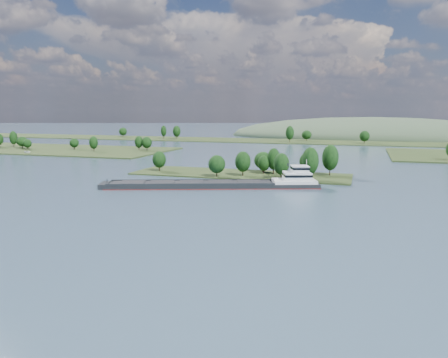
% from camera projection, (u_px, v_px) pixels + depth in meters
% --- Properties ---
extents(ground, '(1800.00, 1800.00, 0.00)m').
position_uv_depth(ground, '(191.00, 200.00, 145.37)').
color(ground, '#34485A').
rests_on(ground, ground).
extents(tree_island, '(100.00, 30.99, 15.08)m').
position_uv_depth(tree_island, '(256.00, 167.00, 198.23)').
color(tree_island, '#253317').
rests_on(tree_island, ground).
extents(back_shoreline, '(900.00, 60.00, 16.13)m').
position_uv_depth(back_shoreline, '(312.00, 141.00, 405.85)').
color(back_shoreline, '#253317').
rests_on(back_shoreline, ground).
extents(hill_west, '(320.00, 160.00, 44.00)m').
position_uv_depth(hill_west, '(370.00, 137.00, 484.37)').
color(hill_west, '#364832').
rests_on(hill_west, ground).
extents(cargo_barge, '(82.85, 37.45, 11.41)m').
position_uv_depth(cargo_barge, '(226.00, 184.00, 169.27)').
color(cargo_barge, black).
rests_on(cargo_barge, ground).
extents(motorboat, '(5.40, 2.36, 2.03)m').
position_uv_depth(motorboat, '(27.00, 152.00, 297.91)').
color(motorboat, silver).
rests_on(motorboat, ground).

